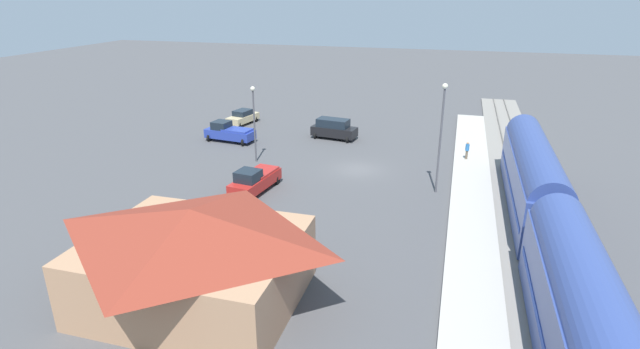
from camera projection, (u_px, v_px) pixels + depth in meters
ground_plane at (358, 169)px, 44.64m from camera, size 200.00×200.00×0.00m
railway_track at (521, 184)px, 41.00m from camera, size 4.80×70.00×0.30m
platform at (471, 179)px, 42.01m from camera, size 3.20×46.00×0.30m
passenger_train at (551, 227)px, 27.45m from camera, size 2.93×35.73×4.98m
station_building at (194, 254)px, 24.93m from camera, size 11.24×9.35×5.26m
pedestrian_on_platform at (467, 149)px, 46.10m from camera, size 0.36×0.36×1.71m
sedan_tan at (243, 117)px, 59.46m from camera, size 2.70×4.78×1.74m
suv_black at (334, 129)px, 53.47m from camera, size 5.13×2.93×2.22m
pickup_red at (255, 180)px, 39.30m from camera, size 2.65×5.61×2.14m
pickup_blue at (229, 132)px, 52.54m from camera, size 5.60×2.99×2.14m
light_pole_near_platform at (441, 127)px, 37.68m from camera, size 0.44×0.44×8.85m
light_pole_lot_center at (254, 115)px, 45.10m from camera, size 0.44×0.44×7.21m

